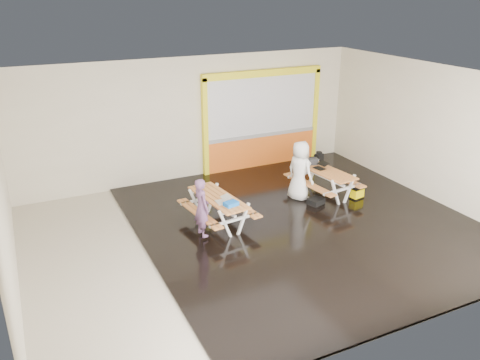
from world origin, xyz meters
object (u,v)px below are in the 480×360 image
picnic_table_right (324,176)px  blue_pouch (231,204)px  toolbox (311,161)px  person_left (202,207)px  backpack (319,159)px  picnic_table_left (218,204)px  fluke_bag (357,193)px  laptop_left (223,200)px  person_right (300,171)px  laptop_right (321,167)px  dark_case (316,201)px

picnic_table_right → blue_pouch: blue_pouch is taller
picnic_table_right → toolbox: size_ratio=4.92×
person_left → backpack: 4.61m
picnic_table_left → toolbox: size_ratio=4.82×
person_left → toolbox: person_left is taller
picnic_table_right → toolbox: toolbox is taller
fluke_bag → laptop_left: bearing=-178.3°
blue_pouch → backpack: bearing=27.8°
backpack → fluke_bag: 1.63m
person_right → toolbox: person_right is taller
picnic_table_right → fluke_bag: (0.65, -0.61, -0.38)m
person_left → person_right: (3.11, 0.95, 0.02)m
picnic_table_left → toolbox: bearing=16.3°
picnic_table_left → picnic_table_right: size_ratio=0.98×
person_right → laptop_right: bearing=-103.9°
toolbox → dark_case: toolbox is taller
picnic_table_right → blue_pouch: size_ratio=6.66×
backpack → toolbox: bearing=-143.1°
person_left → blue_pouch: bearing=-105.7°
laptop_right → picnic_table_right: bearing=-81.0°
blue_pouch → picnic_table_right: bearing=17.0°
picnic_table_right → backpack: (0.46, 0.94, 0.11)m
dark_case → person_right: bearing=106.2°
blue_pouch → laptop_right: bearing=19.5°
backpack → fluke_bag: size_ratio=1.11×
picnic_table_right → dark_case: bearing=-139.3°
picnic_table_left → person_right: (2.53, 0.51, 0.22)m
laptop_left → laptop_right: size_ratio=0.84×
person_left → person_right: size_ratio=0.83×
picnic_table_left → toolbox: 3.27m
picnic_table_right → dark_case: (-0.53, -0.45, -0.45)m
picnic_table_left → laptop_right: bearing=9.6°
person_left → blue_pouch: size_ratio=4.41×
person_left → dark_case: person_left is taller
blue_pouch → dark_case: 2.76m
laptop_left → blue_pouch: 0.26m
fluke_bag → blue_pouch: bearing=-174.6°
person_left → dark_case: (3.27, 0.39, -0.65)m
person_left → laptop_left: (0.55, 0.12, 0.01)m
person_right → blue_pouch: bearing=97.3°
dark_case → picnic_table_left: bearing=178.8°
picnic_table_left → blue_pouch: 0.61m
laptop_left → laptop_right: 3.34m
laptop_right → backpack: 0.93m
person_right → toolbox: (0.59, 0.41, 0.05)m
person_left → laptop_right: size_ratio=3.42×
toolbox → fluke_bag: (0.75, -1.13, -0.64)m
person_left → picnic_table_right: bearing=-82.1°
person_left → toolbox: 3.94m
laptop_right → fluke_bag: 1.17m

